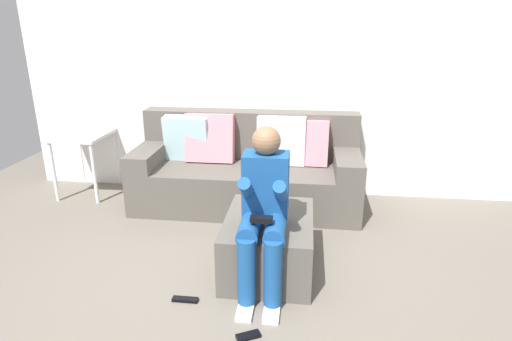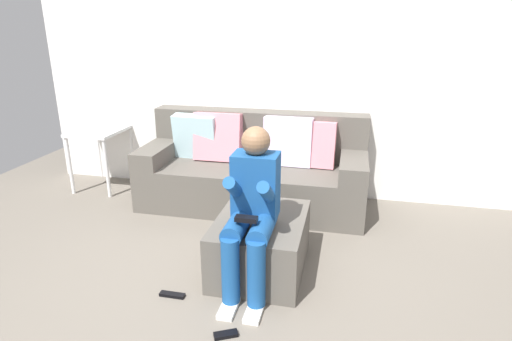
% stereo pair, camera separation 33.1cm
% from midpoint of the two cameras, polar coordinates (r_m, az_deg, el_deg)
% --- Properties ---
extents(ground_plane, '(6.62, 6.62, 0.00)m').
position_cam_midpoint_polar(ground_plane, '(2.78, -1.79, -19.09)').
color(ground_plane, '#6B6359').
extents(wall_back, '(5.09, 0.10, 2.41)m').
position_cam_midpoint_polar(wall_back, '(4.35, 5.32, 12.33)').
color(wall_back, white).
rests_on(wall_back, ground_plane).
extents(couch_sectional, '(2.15, 0.85, 0.89)m').
position_cam_midpoint_polar(couch_sectional, '(4.18, 1.96, 0.16)').
color(couch_sectional, '#59544C').
rests_on(couch_sectional, ground_plane).
extents(ottoman, '(0.62, 0.82, 0.41)m').
position_cam_midpoint_polar(ottoman, '(3.13, 3.73, -9.84)').
color(ottoman, '#59544C').
rests_on(ottoman, ground_plane).
extents(person_seated, '(0.30, 0.63, 1.10)m').
position_cam_midpoint_polar(person_seated, '(2.76, 2.88, -5.03)').
color(person_seated, '#194C8C').
rests_on(person_seated, ground_plane).
extents(side_table, '(0.49, 0.61, 0.64)m').
position_cam_midpoint_polar(side_table, '(4.80, -18.32, 4.08)').
color(side_table, white).
rests_on(side_table, ground_plane).
extents(remote_near_ottoman, '(0.15, 0.11, 0.02)m').
position_cam_midpoint_polar(remote_near_ottoman, '(2.64, -0.23, -21.22)').
color(remote_near_ottoman, black).
rests_on(remote_near_ottoman, ground_plane).
extents(remote_by_storage_bin, '(0.17, 0.05, 0.02)m').
position_cam_midpoint_polar(remote_by_storage_bin, '(2.96, -7.91, -16.25)').
color(remote_by_storage_bin, black).
rests_on(remote_by_storage_bin, ground_plane).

